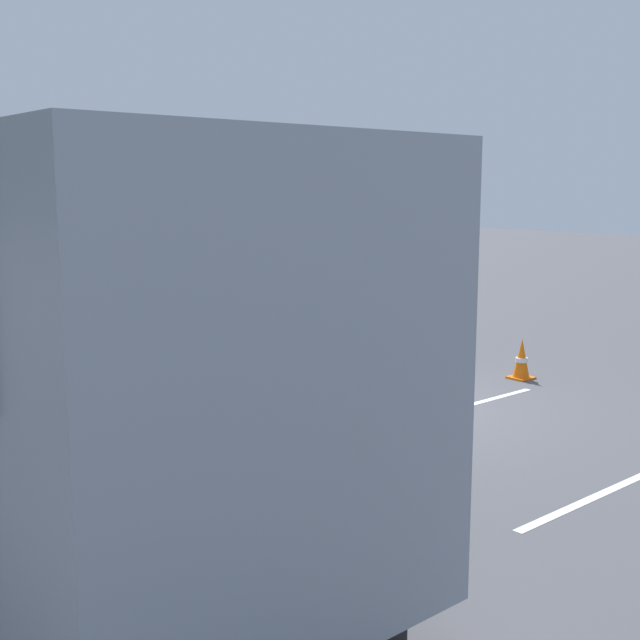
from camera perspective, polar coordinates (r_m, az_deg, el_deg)
name	(u,v)px	position (r m, az deg, el deg)	size (l,w,h in m)	color
ground_plane	(377,406)	(11.17, 4.06, -6.06)	(80.00, 80.00, 0.00)	#4C4C51
spectator_far_left	(276,367)	(9.05, -3.13, -3.32)	(0.57, 0.39, 1.66)	black
spectator_left	(204,346)	(9.84, -8.20, -1.85)	(0.57, 0.31, 1.79)	#473823
spectator_centre	(160,334)	(10.83, -11.24, -1.00)	(0.58, 0.35, 1.76)	black
parked_motorcycle_silver	(89,373)	(11.37, -16.01, -3.63)	(2.05, 0.58, 0.99)	black
stunt_motorcycle	(385,298)	(14.28, 4.64, 1.56)	(1.89, 0.87, 1.81)	black
traffic_cone	(522,360)	(13.01, 14.06, -2.73)	(0.34, 0.34, 0.63)	orange
bay_line_b	(438,413)	(10.88, 8.37, -6.54)	(0.21, 4.00, 0.01)	white
bay_line_c	(303,374)	(12.98, -1.18, -3.84)	(0.23, 4.82, 0.01)	white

